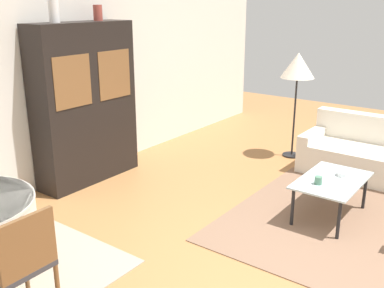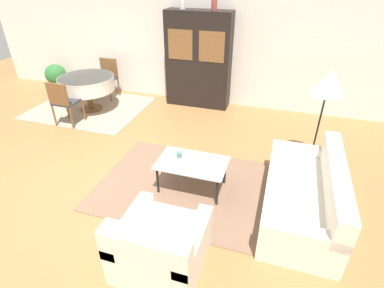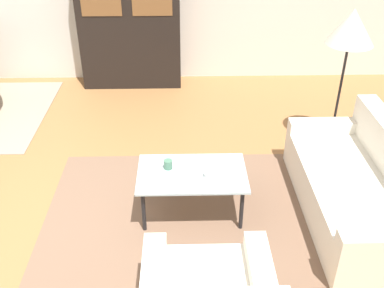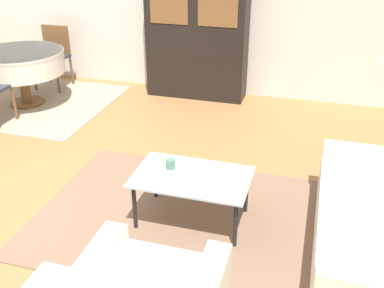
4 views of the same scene
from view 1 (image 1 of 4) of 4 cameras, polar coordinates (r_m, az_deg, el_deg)
name	(u,v)px [view 1 (image 1 of 4)]	position (r m, az deg, el deg)	size (l,w,h in m)	color
ground_plane	(312,288)	(4.08, 14.96, -17.23)	(14.00, 14.00, 0.00)	#9E6B3D
wall_back	(34,83)	(5.78, -19.47, 7.34)	(10.00, 0.06, 2.70)	silver
area_rug	(325,219)	(5.21, 16.51, -9.12)	(2.56, 1.91, 0.01)	brown
couch	(376,157)	(6.55, 22.30, -1.55)	(0.88, 1.87, 0.78)	silver
coffee_table	(332,183)	(5.12, 17.31, -4.77)	(0.98, 0.62, 0.44)	black
display_cabinet	(85,104)	(5.96, -13.41, 4.97)	(1.42, 0.43, 2.05)	black
dining_chair_near	(20,262)	(3.51, -21.03, -13.76)	(0.44, 0.44, 0.91)	brown
floor_lamp	(298,68)	(6.81, 13.29, 9.41)	(0.50, 0.50, 1.58)	black
cup	(318,180)	(4.92, 15.74, -4.47)	(0.08, 0.08, 0.09)	#4C7A60
bowl	(343,174)	(5.24, 18.67, -3.61)	(0.15, 0.15, 0.05)	white
vase_tall	(54,11)	(5.60, -17.14, 15.83)	(0.12, 0.12, 0.26)	white
vase_short	(98,13)	(6.02, -11.88, 16.00)	(0.12, 0.12, 0.20)	#9E4238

